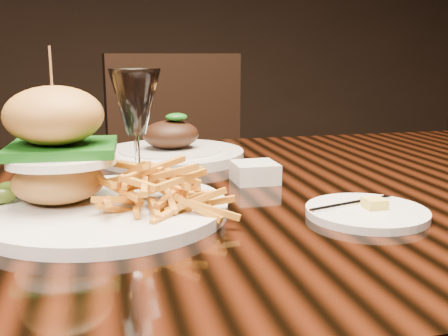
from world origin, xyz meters
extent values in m
cube|color=black|center=(0.00, 0.00, 0.73)|extent=(1.60, 0.90, 0.04)
cylinder|color=silver|center=(-0.16, -0.10, 0.76)|extent=(0.31, 0.31, 0.01)
ellipsoid|color=#A67435|center=(-0.22, -0.07, 0.79)|extent=(0.12, 0.12, 0.05)
ellipsoid|color=white|center=(-0.21, -0.10, 0.82)|extent=(0.13, 0.10, 0.01)
ellipsoid|color=orange|center=(-0.19, -0.11, 0.83)|extent=(0.03, 0.03, 0.01)
cube|color=#1C6A1A|center=(-0.22, -0.07, 0.83)|extent=(0.14, 0.13, 0.01)
ellipsoid|color=#A0692C|center=(-0.22, -0.07, 0.88)|extent=(0.12, 0.12, 0.07)
cylinder|color=#8D6442|center=(-0.22, -0.07, 0.91)|extent=(0.00, 0.00, 0.09)
ellipsoid|color=#294111|center=(-0.28, -0.04, 0.78)|extent=(0.05, 0.04, 0.02)
cylinder|color=silver|center=(0.16, -0.18, 0.76)|extent=(0.15, 0.15, 0.01)
cube|color=gold|center=(0.17, -0.18, 0.77)|extent=(0.03, 0.03, 0.01)
cube|color=silver|center=(0.15, -0.16, 0.76)|extent=(0.13, 0.05, 0.00)
cube|color=silver|center=(0.07, 0.03, 0.77)|extent=(0.08, 0.08, 0.03)
cylinder|color=white|center=(-0.12, -0.07, 0.75)|extent=(0.06, 0.06, 0.00)
cylinder|color=white|center=(-0.12, -0.07, 0.80)|extent=(0.01, 0.01, 0.09)
cone|color=white|center=(-0.12, -0.07, 0.89)|extent=(0.07, 0.07, 0.08)
cylinder|color=silver|center=(-0.03, 0.24, 0.76)|extent=(0.28, 0.28, 0.02)
cylinder|color=silver|center=(-0.03, 0.24, 0.76)|extent=(0.20, 0.20, 0.02)
ellipsoid|color=black|center=(-0.03, 0.24, 0.80)|extent=(0.11, 0.09, 0.05)
ellipsoid|color=#1C6A1A|center=(-0.02, 0.23, 0.83)|extent=(0.04, 0.03, 0.01)
cube|color=black|center=(0.12, 0.80, 0.45)|extent=(0.52, 0.52, 0.06)
cube|color=black|center=(0.09, 1.01, 0.70)|extent=(0.46, 0.11, 0.50)
cylinder|color=black|center=(-0.05, 0.59, 0.23)|extent=(0.04, 0.04, 0.45)
cylinder|color=black|center=(0.33, 0.64, 0.23)|extent=(0.04, 0.04, 0.45)
cylinder|color=black|center=(-0.10, 0.96, 0.23)|extent=(0.04, 0.04, 0.45)
cylinder|color=black|center=(0.28, 1.01, 0.23)|extent=(0.04, 0.04, 0.45)
camera|label=1|loc=(-0.16, -0.75, 0.95)|focal=42.00mm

